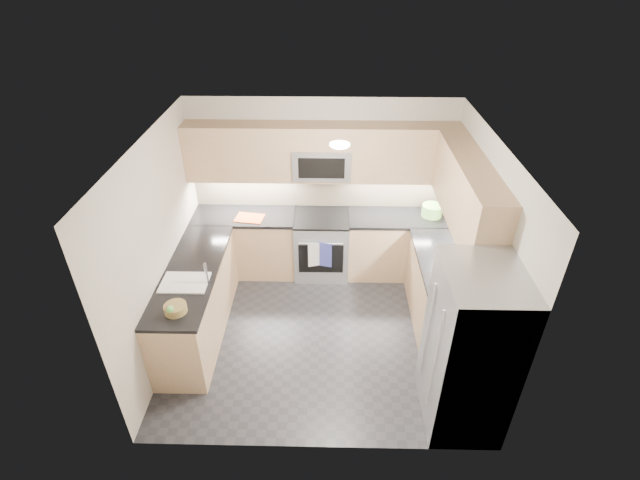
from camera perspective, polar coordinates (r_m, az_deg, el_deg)
The scene contains 36 objects.
floor at distance 5.98m, azimuth -0.07°, elevation -11.13°, with size 3.60×3.20×0.00m, color #26262B.
ceiling at distance 4.61m, azimuth -0.10°, elevation 11.80°, with size 3.60×3.20×0.02m, color beige.
wall_back at distance 6.58m, azimuth 0.24°, elevation 6.67°, with size 3.60×0.02×2.50m, color #BDB4A4.
wall_front at distance 3.97m, azimuth -0.62°, elevation -14.25°, with size 3.60×0.02×2.50m, color #BDB4A4.
wall_left at distance 5.53m, azimuth -19.09°, elevation -0.89°, with size 0.02×3.20×2.50m, color #BDB4A4.
wall_right at distance 5.46m, azimuth 19.16°, elevation -1.34°, with size 0.02×3.20×2.50m, color #BDB4A4.
base_cab_back_left at distance 6.82m, azimuth -9.02°, elevation -0.48°, with size 1.42×0.60×0.90m, color tan.
base_cab_back_right at distance 6.79m, azimuth 9.41°, elevation -0.70°, with size 1.42×0.60×0.90m, color tan.
base_cab_right at distance 5.96m, azimuth 14.64°, elevation -6.88°, with size 0.60×1.70×0.90m, color tan.
base_cab_peninsula at distance 5.90m, azimuth -14.93°, elevation -7.40°, with size 0.60×2.00×0.90m, color tan.
countertop_back_left at distance 6.57m, azimuth -9.37°, elevation 2.94°, with size 1.42×0.63×0.04m, color black.
countertop_back_right at distance 6.54m, azimuth 9.78°, elevation 2.73°, with size 1.42×0.63×0.04m, color black.
countertop_right at distance 5.68m, azimuth 15.30°, elevation -3.22°, with size 0.63×1.70×0.04m, color black.
countertop_peninsula at distance 5.61m, azimuth -15.61°, elevation -3.74°, with size 0.63×2.00×0.04m, color black.
upper_cab_back at distance 6.18m, azimuth 0.22°, elevation 10.74°, with size 3.60×0.35×0.75m, color tan.
upper_cab_right at distance 5.35m, azimuth 17.73°, elevation 5.43°, with size 0.35×1.95×0.75m, color tan.
backsplash_back at distance 6.60m, azimuth 0.23°, elevation 6.23°, with size 3.60×0.01×0.51m, color tan.
backsplash_right at distance 5.85m, azimuth 17.90°, elevation 0.70°, with size 0.01×2.30×0.51m, color tan.
gas_range at distance 6.69m, azimuth 0.17°, elevation -0.68°, with size 0.76×0.65×0.91m, color #A9ACB1.
range_cooktop at distance 6.45m, azimuth 0.18°, elevation 2.72°, with size 0.76×0.65×0.03m, color black.
oven_door_glass at distance 6.42m, azimuth 0.11°, elevation -2.35°, with size 0.62×0.02×0.45m, color black.
oven_handle at distance 6.25m, azimuth 0.11°, elevation -0.44°, with size 0.02×0.02×0.60m, color #B2B5BA.
microwave at distance 6.20m, azimuth 0.21°, elevation 9.58°, with size 0.76×0.40×0.40m, color #93959A.
microwave_door at distance 6.02m, azimuth 0.17°, elevation 8.81°, with size 0.60×0.01×0.28m, color black.
refrigerator at distance 4.73m, azimuth 17.90°, elevation -12.74°, with size 0.70×0.90×1.80m, color #9A9DA1.
fridge_handle_left at distance 4.48m, azimuth 13.90°, elevation -14.14°, with size 0.02×0.02×1.20m, color #B2B5BA.
fridge_handle_right at distance 4.73m, azimuth 13.10°, elevation -10.96°, with size 0.02×0.02×1.20m, color #B2B5BA.
sink_basin at distance 5.45m, azimuth -16.20°, elevation -5.64°, with size 0.52×0.38×0.16m, color white.
faucet at distance 5.26m, azimuth -13.81°, elevation -4.04°, with size 0.03×0.03×0.28m, color silver.
utensil_bowl at distance 6.61m, azimuth 13.61°, elevation 3.56°, with size 0.28×0.28×0.16m, color #74BA4F.
cutting_board at distance 6.46m, azimuth -8.67°, elevation 2.69°, with size 0.38×0.27×0.01m, color #E04A15.
fruit_basket at distance 5.04m, azimuth -17.36°, elevation -8.05°, with size 0.23×0.23×0.09m, color #9B8148.
fruit_apple at distance 4.94m, azimuth -18.09°, elevation -8.03°, with size 0.07×0.07×0.07m, color #B0142A.
fruit_pear at distance 4.93m, azimuth -18.00°, elevation -8.09°, with size 0.07×0.07×0.07m, color #5AC052.
dish_towel_check at distance 6.33m, azimuth -0.61°, elevation -1.81°, with size 0.20×0.02×0.37m, color white.
dish_towel_blue at distance 6.33m, azimuth 0.57°, elevation -1.83°, with size 0.20×0.02×0.38m, color #343990.
Camera 1 is at (0.10, -4.29, 4.16)m, focal length 26.00 mm.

